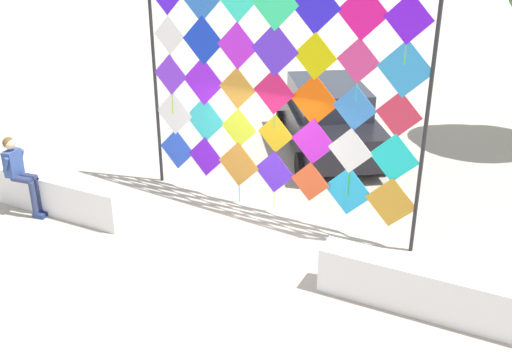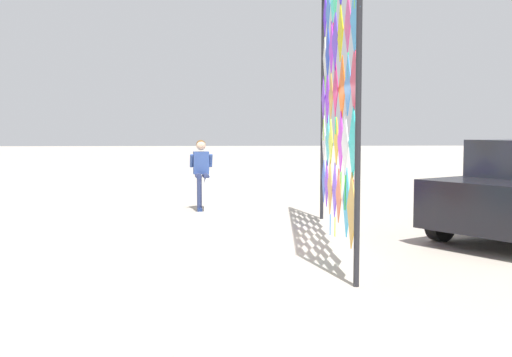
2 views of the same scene
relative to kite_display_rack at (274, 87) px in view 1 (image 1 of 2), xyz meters
The scene contains 6 objects.
ground 2.95m from the kite_display_rack, 99.63° to the right, with size 120.00×120.00×0.00m, color #ADA393.
plaza_ledge_left 5.30m from the kite_display_rack, 156.41° to the right, with size 4.29×0.50×0.77m, color white.
plaza_ledge_right 4.92m from the kite_display_rack, 26.03° to the right, with size 4.29×0.50×0.77m, color white.
kite_display_rack is the anchor object (origin of this frame).
seated_vendor 5.21m from the kite_display_rack, 152.60° to the right, with size 0.75×0.54×1.62m.
parked_car 4.01m from the kite_display_rack, 92.90° to the left, with size 3.93×4.67×1.69m.
Camera 1 is at (4.82, -8.59, 5.80)m, focal length 42.93 mm.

